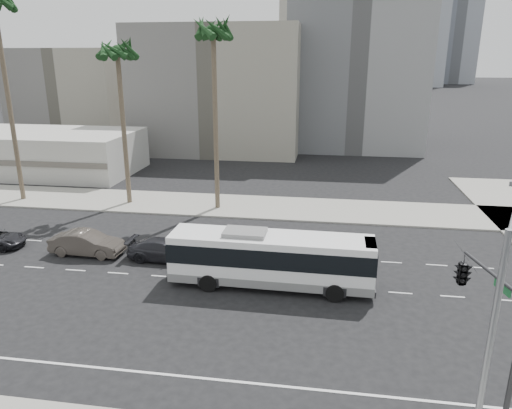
% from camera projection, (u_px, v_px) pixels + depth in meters
% --- Properties ---
extents(ground, '(700.00, 700.00, 0.00)m').
position_uv_depth(ground, '(253.00, 283.00, 29.65)').
color(ground, black).
rests_on(ground, ground).
extents(sidewalk_north, '(120.00, 7.00, 0.15)m').
position_uv_depth(sidewalk_north, '(279.00, 208.00, 44.26)').
color(sidewalk_north, gray).
rests_on(sidewalk_north, ground).
extents(commercial_low, '(22.00, 12.16, 5.00)m').
position_uv_depth(commercial_low, '(45.00, 152.00, 57.77)').
color(commercial_low, '#AFADA5').
rests_on(commercial_low, ground).
extents(midrise_beige_west, '(24.00, 18.00, 18.00)m').
position_uv_depth(midrise_beige_west, '(221.00, 89.00, 71.18)').
color(midrise_beige_west, slate).
rests_on(midrise_beige_west, ground).
extents(midrise_gray_center, '(20.00, 20.00, 26.00)m').
position_uv_depth(midrise_gray_center, '(355.00, 62.00, 73.71)').
color(midrise_gray_center, slate).
rests_on(midrise_gray_center, ground).
extents(midrise_beige_far, '(18.00, 16.00, 15.00)m').
position_uv_depth(midrise_beige_far, '(79.00, 95.00, 80.10)').
color(midrise_beige_far, slate).
rests_on(midrise_beige_far, ground).
extents(civic_tower, '(42.00, 42.00, 129.00)m').
position_uv_depth(civic_tower, '(322.00, 9.00, 254.34)').
color(civic_tower, '#BBB5A2').
rests_on(civic_tower, ground).
extents(highrise_right, '(26.00, 26.00, 70.00)m').
position_uv_depth(highrise_right, '(418.00, 12.00, 229.81)').
color(highrise_right, slate).
rests_on(highrise_right, ground).
extents(highrise_far, '(22.00, 22.00, 60.00)m').
position_uv_depth(highrise_far, '(455.00, 26.00, 255.99)').
color(highrise_far, slate).
rests_on(highrise_far, ground).
extents(city_bus, '(12.45, 3.04, 3.56)m').
position_uv_depth(city_bus, '(271.00, 258.00, 28.72)').
color(city_bus, white).
rests_on(city_bus, ground).
extents(car_a, '(2.24, 5.22, 1.50)m').
position_uv_depth(car_a, '(164.00, 250.00, 32.83)').
color(car_a, '#242428').
rests_on(car_a, ground).
extents(car_b, '(1.99, 5.28, 1.72)m').
position_uv_depth(car_b, '(87.00, 243.00, 33.69)').
color(car_b, '#474039').
rests_on(car_b, ground).
extents(streetlight_corner, '(2.11, 4.17, 9.33)m').
position_uv_depth(streetlight_corner, '(493.00, 331.00, 14.95)').
color(streetlight_corner, slate).
rests_on(streetlight_corner, ground).
extents(traffic_signal, '(3.17, 4.31, 6.81)m').
position_uv_depth(traffic_signal, '(467.00, 283.00, 17.21)').
color(traffic_signal, '#262628').
rests_on(traffic_signal, ground).
extents(palm_near, '(5.03, 5.03, 16.95)m').
position_uv_depth(palm_near, '(213.00, 35.00, 39.67)').
color(palm_near, brown).
rests_on(palm_near, ground).
extents(palm_mid, '(4.97, 4.97, 15.34)m').
position_uv_depth(palm_mid, '(117.00, 55.00, 41.72)').
color(palm_mid, brown).
rests_on(palm_mid, ground).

